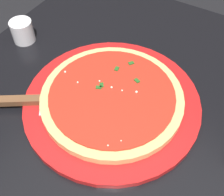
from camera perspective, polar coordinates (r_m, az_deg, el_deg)
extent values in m
cube|color=black|center=(1.19, -3.58, 5.06)|extent=(0.06, 0.06, 0.72)
cube|color=black|center=(0.57, -1.14, -5.71)|extent=(0.96, 0.77, 0.03)
cylinder|color=red|center=(0.58, 0.00, -0.80)|extent=(0.36, 0.36, 0.01)
cylinder|color=#DBB26B|center=(0.57, 0.00, 0.13)|extent=(0.29, 0.29, 0.02)
cylinder|color=red|center=(0.57, 0.00, 0.77)|extent=(0.26, 0.26, 0.00)
sphere|color=#EFEACC|center=(0.59, -6.96, 3.17)|extent=(0.00, 0.00, 0.00)
sphere|color=#EFEACC|center=(0.50, 1.85, -8.64)|extent=(0.00, 0.00, 0.00)
sphere|color=#EFEACC|center=(0.57, 1.80, 1.65)|extent=(0.00, 0.00, 0.00)
sphere|color=#EFEACC|center=(0.49, -0.83, -9.56)|extent=(0.00, 0.00, 0.00)
sphere|color=#EFEACC|center=(0.58, -2.54, 3.45)|extent=(0.00, 0.00, 0.00)
sphere|color=#EFEACC|center=(0.57, -0.09, 2.17)|extent=(0.00, 0.00, 0.00)
sphere|color=#EFEACC|center=(0.61, -9.47, 5.24)|extent=(0.00, 0.00, 0.00)
sphere|color=#EFEACC|center=(0.57, 4.97, 1.23)|extent=(0.01, 0.01, 0.01)
cube|color=#23561E|center=(0.61, 0.97, 5.95)|extent=(0.01, 0.01, 0.00)
cube|color=#23561E|center=(0.57, -2.72, 2.18)|extent=(0.01, 0.01, 0.00)
cube|color=#23561E|center=(0.62, 3.89, 7.07)|extent=(0.01, 0.01, 0.00)
cube|color=#23561E|center=(0.58, -2.13, 2.65)|extent=(0.01, 0.01, 0.00)
cube|color=#23561E|center=(0.59, 5.07, 3.53)|extent=(0.01, 0.01, 0.00)
cube|color=silver|center=(0.58, -9.86, -0.58)|extent=(0.11, 0.11, 0.00)
cube|color=brown|center=(0.61, -20.27, -0.55)|extent=(0.09, 0.12, 0.01)
cylinder|color=silver|center=(0.75, -17.66, 12.77)|extent=(0.05, 0.05, 0.06)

